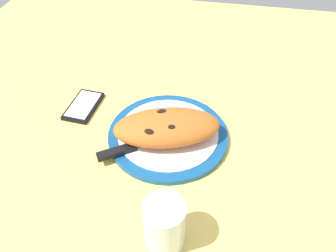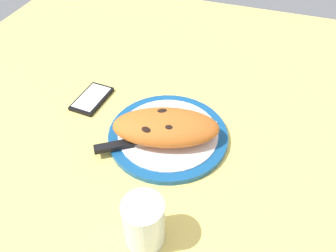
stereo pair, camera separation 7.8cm
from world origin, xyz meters
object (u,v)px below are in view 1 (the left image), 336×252
at_px(calzone, 169,127).
at_px(knife, 132,147).
at_px(fork, 175,118).
at_px(plate, 168,135).
at_px(water_glass, 165,226).
at_px(smartphone, 83,106).

bearing_deg(calzone, knife, 34.86).
xyz_separation_m(fork, knife, (0.08, 0.12, 0.00)).
bearing_deg(plate, fork, -100.23).
xyz_separation_m(calzone, water_glass, (-0.04, 0.24, -0.00)).
bearing_deg(smartphone, fork, 176.78).
relative_size(fork, knife, 0.77).
relative_size(plate, water_glass, 2.71).
xyz_separation_m(knife, water_glass, (-0.11, 0.19, 0.02)).
height_order(calzone, knife, calzone).
distance_m(plate, water_glass, 0.26).
relative_size(calzone, smartphone, 2.12).
height_order(plate, water_glass, water_glass).
distance_m(plate, knife, 0.10).
bearing_deg(plate, smartphone, -15.23).
bearing_deg(plate, water_glass, 99.41).
distance_m(calzone, knife, 0.09).
xyz_separation_m(plate, calzone, (-0.00, 0.02, 0.04)).
bearing_deg(calzone, water_glass, 98.90).
bearing_deg(fork, calzone, 86.21).
bearing_deg(water_glass, smartphone, -48.93).
relative_size(plate, calzone, 1.07).
distance_m(knife, smartphone, 0.21).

